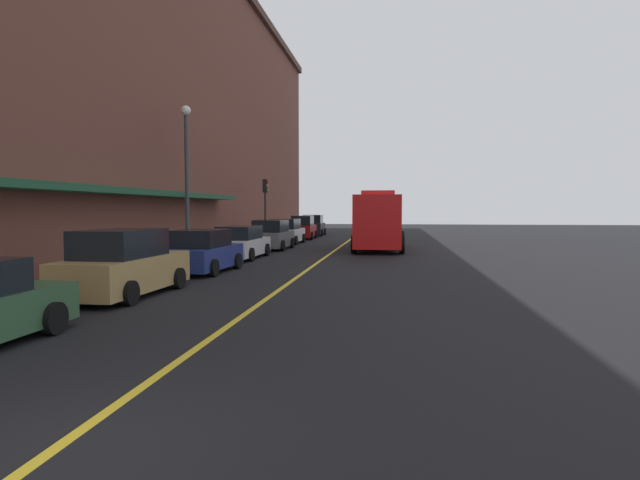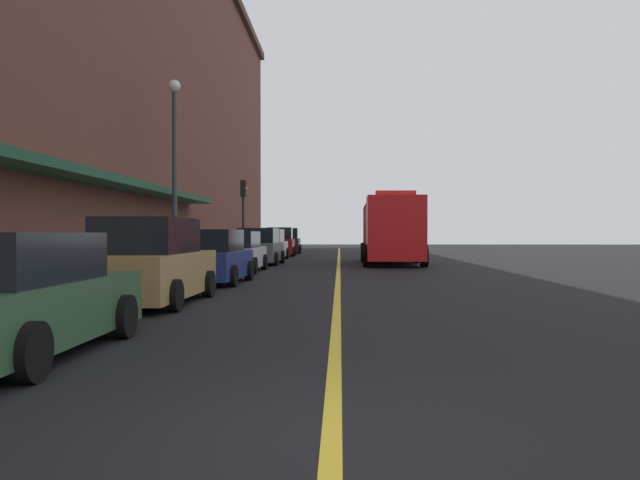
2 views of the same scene
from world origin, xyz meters
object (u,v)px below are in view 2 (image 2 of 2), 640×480
Objects in this scene: street_lamp_left at (175,154)px; traffic_light_near at (243,204)px; parked_car_4 at (259,248)px; parking_meter_1 at (259,240)px; parked_car_6 at (281,243)px; fire_truck at (391,231)px; parked_car_0 at (11,298)px; parked_car_1 at (150,264)px; parked_car_7 at (287,242)px; parked_car_5 at (267,246)px; parked_car_3 at (236,253)px; parked_car_2 at (211,258)px.

street_lamp_left reaches higher than traffic_light_near.
parking_meter_1 is (-1.49, 11.88, 0.23)m from parked_car_4.
fire_truck is at bearing -149.45° from parked_car_6.
traffic_light_near is (-1.27, 27.79, 2.42)m from parked_car_0.
parked_car_6 is (0.16, 34.63, 0.14)m from parked_car_0.
traffic_light_near is at bearing 86.93° from street_lamp_left.
parked_car_0 is 16.00m from street_lamp_left.
traffic_light_near is at bearing 166.64° from parked_car_6.
parked_car_6 is at bearing 1.00° from parked_car_1.
parked_car_7 is 0.60× the size of street_lamp_left.
fire_truck is at bearing -121.67° from parked_car_5.
parked_car_7 reaches higher than parked_car_3.
traffic_light_near is (-1.39, -12.66, 2.28)m from parked_car_7.
fire_truck is 6.69× the size of parking_meter_1.
parked_car_1 is 0.98× the size of parked_car_3.
street_lamp_left reaches higher than parked_car_5.
parked_car_3 is at bearing 177.89° from parked_car_6.
parked_car_0 is 35.28m from parking_meter_1.
parked_car_7 is at bearing 83.76° from traffic_light_near.
parked_car_4 is 11.98m from parking_meter_1.
street_lamp_left is at bearing 173.97° from parked_car_7.
parked_car_5 is 7.97m from fire_truck.
parked_car_6 is (0.02, 22.94, 0.10)m from parked_car_2.
parked_car_6 reaches higher than parked_car_3.
parked_car_2 is at bearing -178.10° from parked_car_5.
parked_car_7 is at bearing 0.21° from parked_car_0.
parked_car_3 is 11.24m from parked_car_5.
parked_car_6 is at bearing 2.24° from parked_car_2.
parked_car_6 is 5.82m from parked_car_7.
street_lamp_left reaches higher than parked_car_7.
parked_car_4 is 0.95× the size of parked_car_5.
parked_car_0 is at bearing -82.87° from street_lamp_left.
parked_car_5 is 13.81m from street_lamp_left.
parked_car_0 is 0.95× the size of parked_car_3.
parked_car_2 is 22.94m from parked_car_6.
parked_car_1 reaches higher than parked_car_4.
parked_car_2 is 0.98× the size of parked_car_6.
parked_car_4 is 11.26m from parked_car_6.
parked_car_4 is at bearing -72.11° from traffic_light_near.
parked_car_0 is 28.66m from parked_car_5.
parked_car_2 is at bearing -85.00° from traffic_light_near.
traffic_light_near is (-1.26, 10.37, 2.40)m from parked_car_3.
parked_car_3 is (-0.01, 17.42, 0.02)m from parked_car_0.
parked_car_1 is 0.68× the size of street_lamp_left.
parked_car_6 is 1.01× the size of traffic_light_near.
street_lamp_left is at bearing 12.77° from parked_car_1.
traffic_light_near is at bearing 7.52° from parked_car_3.
parked_car_0 is 17.42m from parked_car_3.
fire_truck reaches higher than parked_car_6.
parked_car_5 is 1.01× the size of parked_car_6.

